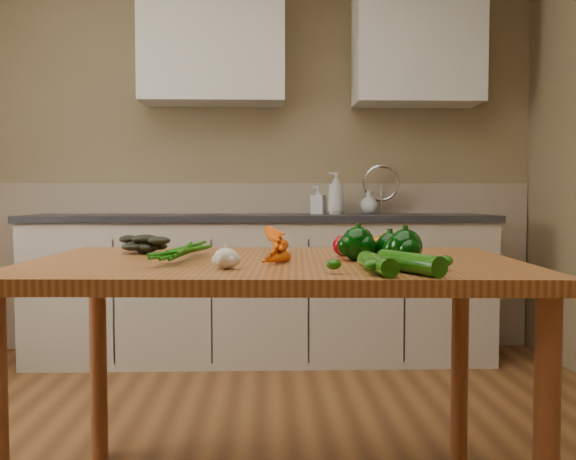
# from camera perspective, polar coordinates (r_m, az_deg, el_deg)

# --- Properties ---
(room) EXTENTS (4.04, 5.04, 2.64)m
(room) POSITION_cam_1_polar(r_m,az_deg,el_deg) (1.99, -8.92, 9.76)
(room) COLOR brown
(room) RESTS_ON ground
(counter_run) EXTENTS (2.84, 0.64, 1.14)m
(counter_run) POSITION_cam_1_polar(r_m,az_deg,el_deg) (4.01, -2.27, -4.95)
(counter_run) COLOR #B2A594
(counter_run) RESTS_ON ground
(upper_cabinets) EXTENTS (2.15, 0.35, 0.70)m
(upper_cabinets) POSITION_cam_1_polar(r_m,az_deg,el_deg) (4.22, 1.93, 15.84)
(upper_cabinets) COLOR silver
(upper_cabinets) RESTS_ON room
(table) EXTENTS (1.56, 1.04, 0.81)m
(table) POSITION_cam_1_polar(r_m,az_deg,el_deg) (2.03, -1.18, -5.19)
(table) COLOR #A96231
(table) RESTS_ON ground
(soap_bottle_a) EXTENTS (0.11, 0.11, 0.27)m
(soap_bottle_a) POSITION_cam_1_polar(r_m,az_deg,el_deg) (4.05, 4.29, 3.28)
(soap_bottle_a) COLOR silver
(soap_bottle_a) RESTS_ON counter_run
(soap_bottle_b) EXTENTS (0.11, 0.11, 0.18)m
(soap_bottle_b) POSITION_cam_1_polar(r_m,az_deg,el_deg) (4.11, 2.71, 2.68)
(soap_bottle_b) COLOR silver
(soap_bottle_b) RESTS_ON counter_run
(soap_bottle_c) EXTENTS (0.15, 0.15, 0.15)m
(soap_bottle_c) POSITION_cam_1_polar(r_m,az_deg,el_deg) (4.16, 7.17, 2.46)
(soap_bottle_c) COLOR silver
(soap_bottle_c) RESTS_ON counter_run
(carrot_bunch) EXTENTS (0.29, 0.23, 0.08)m
(carrot_bunch) POSITION_cam_1_polar(r_m,az_deg,el_deg) (2.00, -3.61, -1.60)
(carrot_bunch) COLOR #DB5105
(carrot_bunch) RESTS_ON table
(leafy_greens) EXTENTS (0.22, 0.20, 0.11)m
(leafy_greens) POSITION_cam_1_polar(r_m,az_deg,el_deg) (2.29, -12.71, -0.68)
(leafy_greens) COLOR black
(leafy_greens) RESTS_ON table
(garlic_bulb) EXTENTS (0.07, 0.07, 0.06)m
(garlic_bulb) POSITION_cam_1_polar(r_m,az_deg,el_deg) (1.76, -5.53, -2.53)
(garlic_bulb) COLOR silver
(garlic_bulb) RESTS_ON table
(pepper_a) EXTENTS (0.10, 0.10, 0.10)m
(pepper_a) POSITION_cam_1_polar(r_m,az_deg,el_deg) (1.99, 6.24, -1.24)
(pepper_a) COLOR black
(pepper_a) RESTS_ON table
(pepper_b) EXTENTS (0.09, 0.09, 0.09)m
(pepper_b) POSITION_cam_1_polar(r_m,az_deg,el_deg) (2.02, 9.03, -1.47)
(pepper_b) COLOR black
(pepper_b) RESTS_ON table
(pepper_c) EXTENTS (0.10, 0.10, 0.10)m
(pepper_c) POSITION_cam_1_polar(r_m,az_deg,el_deg) (1.90, 10.37, -1.51)
(pepper_c) COLOR black
(pepper_c) RESTS_ON table
(tomato_a) EXTENTS (0.08, 0.08, 0.07)m
(tomato_a) POSITION_cam_1_polar(r_m,az_deg,el_deg) (2.15, 4.97, -1.39)
(tomato_a) COLOR #98020C
(tomato_a) RESTS_ON table
(tomato_b) EXTENTS (0.06, 0.06, 0.06)m
(tomato_b) POSITION_cam_1_polar(r_m,az_deg,el_deg) (2.23, 7.82, -1.36)
(tomato_b) COLOR #DF5D05
(tomato_b) RESTS_ON table
(tomato_c) EXTENTS (0.08, 0.08, 0.07)m
(tomato_c) POSITION_cam_1_polar(r_m,az_deg,el_deg) (2.23, 8.83, -1.18)
(tomato_c) COLOR #DF5D05
(tomato_c) RESTS_ON table
(zucchini_a) EXTENTS (0.15, 0.23, 0.05)m
(zucchini_a) POSITION_cam_1_polar(r_m,az_deg,el_deg) (1.69, 10.78, -2.88)
(zucchini_a) COLOR #124707
(zucchini_a) RESTS_ON table
(zucchini_b) EXTENTS (0.07, 0.23, 0.05)m
(zucchini_b) POSITION_cam_1_polar(r_m,az_deg,el_deg) (1.68, 7.93, -2.98)
(zucchini_b) COLOR #124707
(zucchini_b) RESTS_ON table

